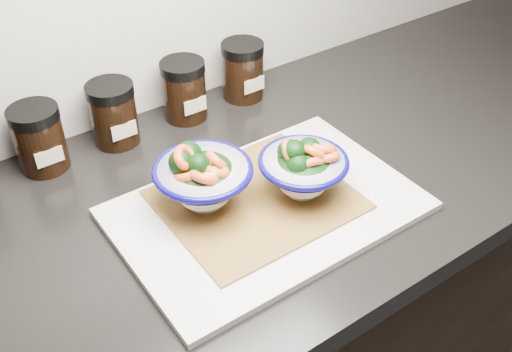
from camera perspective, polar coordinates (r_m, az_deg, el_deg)
countertop at (r=0.94m, az=-5.50°, el=-4.02°), size 3.50×0.60×0.04m
cutting_board at (r=0.92m, az=1.04°, el=-3.14°), size 0.45×0.30×0.01m
bamboo_mat at (r=0.92m, az=0.00°, el=-2.24°), size 0.28×0.24×0.00m
bowl_left at (r=0.89m, az=-5.12°, el=-0.26°), size 0.15×0.15×0.11m
bowl_right at (r=0.91m, az=4.52°, el=0.69°), size 0.14×0.14×0.10m
spice_jar_c at (r=1.04m, az=-19.93°, el=3.38°), size 0.08×0.08×0.11m
spice_jar_d at (r=1.07m, az=-13.42°, el=5.79°), size 0.08×0.08×0.11m
spice_jar_e at (r=1.12m, az=-6.86°, el=8.13°), size 0.08×0.08×0.11m
spice_jar_f at (r=1.17m, az=-1.27°, el=10.02°), size 0.08×0.08×0.11m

